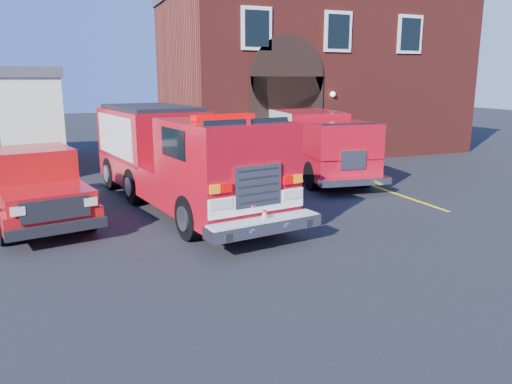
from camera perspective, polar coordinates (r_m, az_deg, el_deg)
name	(u,v)px	position (r m, az deg, el deg)	size (l,w,h in m)	color
ground	(239,231)	(13.14, -1.91, -4.45)	(100.00, 100.00, 0.00)	black
parking_stripe_near	(416,201)	(17.14, 17.84, -0.95)	(0.12, 3.00, 0.01)	yellow
parking_stripe_mid	(365,183)	(19.49, 12.32, 0.99)	(0.12, 3.00, 0.01)	yellow
parking_stripe_far	(326,170)	(22.00, 8.02, 2.50)	(0.12, 3.00, 0.01)	yellow
fire_station	(306,72)	(28.98, 5.78, 13.46)	(15.20, 10.20, 8.45)	maroon
fire_engine	(179,156)	(15.58, -8.79, 4.06)	(4.39, 10.15, 3.03)	black
pickup_truck	(31,185)	(15.36, -24.36, 0.69)	(3.55, 6.63, 2.06)	black
secondary_truck	(313,141)	(20.68, 6.58, 5.79)	(3.40, 8.15, 2.57)	black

